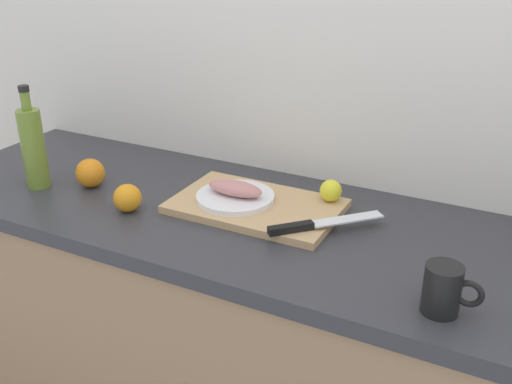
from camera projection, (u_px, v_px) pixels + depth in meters
name	position (u px, v px, depth m)	size (l,w,h in m)	color
back_wall	(320.00, 56.00, 1.58)	(3.20, 0.05, 2.50)	white
kitchen_counter	(265.00, 361.00, 1.65)	(2.00, 0.60, 0.90)	#9E7A56
cutting_board	(256.00, 206.00, 1.51)	(0.43, 0.26, 0.02)	tan
white_plate	(235.00, 197.00, 1.52)	(0.20, 0.20, 0.01)	white
fish_fillet	(235.00, 188.00, 1.51)	(0.15, 0.07, 0.04)	tan
chef_knife	(312.00, 225.00, 1.37)	(0.22, 0.23, 0.02)	silver
lemon_0	(331.00, 191.00, 1.50)	(0.06, 0.06, 0.06)	yellow
olive_oil_bottle	(33.00, 147.00, 1.60)	(0.06, 0.06, 0.29)	olive
coffee_mug_0	(444.00, 290.00, 1.09)	(0.11, 0.07, 0.10)	black
orange_0	(90.00, 173.00, 1.63)	(0.08, 0.08, 0.08)	orange
orange_2	(127.00, 198.00, 1.49)	(0.07, 0.07, 0.07)	orange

